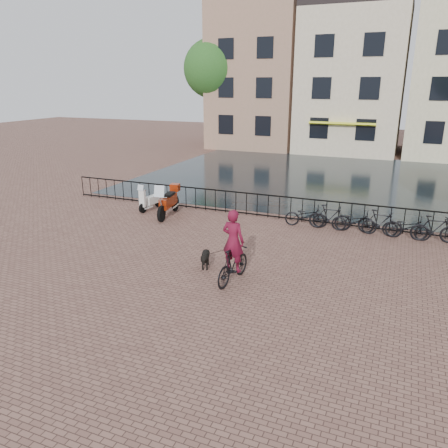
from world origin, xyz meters
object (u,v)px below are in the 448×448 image
at_px(scooter, 150,196).
at_px(cyclist, 233,251).
at_px(motorcycle, 168,198).
at_px(dog, 205,259).

bearing_deg(scooter, cyclist, -34.01).
bearing_deg(motorcycle, cyclist, -54.56).
relative_size(cyclist, motorcycle, 1.12).
relative_size(motorcycle, scooter, 1.57).
relative_size(cyclist, dog, 2.77).
xyz_separation_m(cyclist, dog, (-1.20, 0.64, -0.68)).
xyz_separation_m(cyclist, motorcycle, (-5.06, 5.13, -0.18)).
bearing_deg(scooter, dog, -36.60).
distance_m(cyclist, dog, 1.52).
bearing_deg(dog, cyclist, -47.96).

